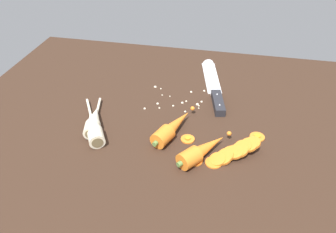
# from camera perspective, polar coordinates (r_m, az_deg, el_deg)

# --- Properties ---
(ground_plane) EXTENTS (1.20, 0.90, 0.04)m
(ground_plane) POSITION_cam_1_polar(r_m,az_deg,el_deg) (0.94, 0.25, -1.01)
(ground_plane) COLOR #332116
(chefs_knife) EXTENTS (0.11, 0.35, 0.04)m
(chefs_knife) POSITION_cam_1_polar(r_m,az_deg,el_deg) (1.08, 7.69, 5.78)
(chefs_knife) COLOR silver
(chefs_knife) RESTS_ON ground_plane
(whole_carrot) EXTENTS (0.09, 0.18, 0.04)m
(whole_carrot) POSITION_cam_1_polar(r_m,az_deg,el_deg) (0.86, 0.71, -1.92)
(whole_carrot) COLOR orange
(whole_carrot) RESTS_ON ground_plane
(whole_carrot_second) EXTENTS (0.12, 0.15, 0.04)m
(whole_carrot_second) POSITION_cam_1_polar(r_m,az_deg,el_deg) (0.79, 5.80, -5.80)
(whole_carrot_second) COLOR orange
(whole_carrot_second) RESTS_ON ground_plane
(parsnip_front) EXTENTS (0.07, 0.18, 0.04)m
(parsnip_front) POSITION_cam_1_polar(r_m,az_deg,el_deg) (0.90, -12.56, -0.71)
(parsnip_front) COLOR beige
(parsnip_front) RESTS_ON ground_plane
(parsnip_mid_left) EXTENTS (0.13, 0.20, 0.04)m
(parsnip_mid_left) POSITION_cam_1_polar(r_m,az_deg,el_deg) (0.89, -12.64, -1.62)
(parsnip_mid_left) COLOR beige
(parsnip_mid_left) RESTS_ON ground_plane
(carrot_slice_stack) EXTENTS (0.13, 0.10, 0.04)m
(carrot_slice_stack) POSITION_cam_1_polar(r_m,az_deg,el_deg) (0.81, 11.08, -6.05)
(carrot_slice_stack) COLOR orange
(carrot_slice_stack) RESTS_ON ground_plane
(carrot_slice_stray_near) EXTENTS (0.04, 0.04, 0.01)m
(carrot_slice_stray_near) POSITION_cam_1_polar(r_m,az_deg,el_deg) (0.89, 15.05, -3.30)
(carrot_slice_stray_near) COLOR orange
(carrot_slice_stray_near) RESTS_ON ground_plane
(carrot_slice_stray_mid) EXTENTS (0.04, 0.04, 0.01)m
(carrot_slice_stray_mid) POSITION_cam_1_polar(r_m,az_deg,el_deg) (0.85, 3.40, -3.79)
(carrot_slice_stray_mid) COLOR orange
(carrot_slice_stray_mid) RESTS_ON ground_plane
(carrot_slice_stray_far) EXTENTS (0.04, 0.04, 0.01)m
(carrot_slice_stray_far) POSITION_cam_1_polar(r_m,az_deg,el_deg) (0.79, 4.64, -7.42)
(carrot_slice_stray_far) COLOR orange
(carrot_slice_stray_far) RESTS_ON ground_plane
(mince_crumbs) EXTENTS (0.16, 0.14, 0.01)m
(mince_crumbs) POSITION_cam_1_polar(r_m,az_deg,el_deg) (1.00, 1.82, 3.06)
(mince_crumbs) COLOR beige
(mince_crumbs) RESTS_ON ground_plane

